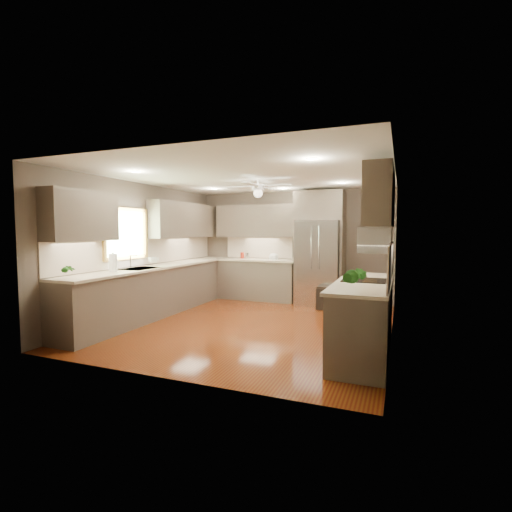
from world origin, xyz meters
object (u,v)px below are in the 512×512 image
Objects in this scene: canister_b at (247,256)px; soap_bottle at (154,260)px; refrigerator at (319,250)px; bowl at (273,258)px; canister_a at (242,255)px; paper_towel at (113,263)px; potted_plant_left at (67,269)px; stool at (327,298)px; potted_plant_right at (355,276)px; microwave at (375,240)px.

soap_bottle is (-1.05, -2.15, 0.04)m from canister_b.
bowl is at bearing 176.74° from refrigerator.
canister_a is 3.40m from paper_towel.
potted_plant_left is 4.79m from stool.
paper_towel is at bearing -115.70° from bowl.
bowl is at bearing 2.23° from canister_a.
potted_plant_right is 3.92m from paper_towel.
bowl is (0.66, -0.02, -0.04)m from canister_b.
canister_a is 0.41× the size of potted_plant_right.
paper_towel is at bearing -84.75° from soap_bottle.
refrigerator reaches higher than potted_plant_left.
potted_plant_right is at bearing -74.56° from stool.
stool is (0.26, -0.46, -0.95)m from refrigerator.
bowl is at bearing 120.01° from potted_plant_right.
refrigerator is (1.07, -0.06, 0.22)m from bowl.
microwave reaches higher than stool.
potted_plant_right reaches higher than stool.
potted_plant_right is 1.54× the size of bowl.
canister_b is at bearing 137.52° from microwave.
soap_bottle is at bearing 171.16° from microwave.
canister_a is 0.43× the size of paper_towel.
microwave reaches higher than canister_b.
refrigerator is 5.27× the size of stool.
soap_bottle is at bearing -116.05° from canister_b.
microwave is (0.12, 1.17, 0.37)m from potted_plant_right.
potted_plant_left is 0.91m from paper_towel.
stool is (2.09, -0.49, -0.78)m from canister_a.
canister_b is at bearing 25.95° from canister_a.
refrigerator reaches higher than soap_bottle.
refrigerator is 1.09m from stool.
canister_b is at bearing 63.95° from soap_bottle.
bowl is 0.69× the size of paper_towel.
paper_towel reaches higher than soap_bottle.
refrigerator is at bearing -2.77° from canister_b.
canister_a is 4.95m from potted_plant_right.
canister_b is at bearing 74.26° from paper_towel.
bowl is 0.48× the size of stool.
potted_plant_right is at bearing -53.49° from canister_b.
refrigerator is at bearing 50.76° from paper_towel.
canister_b is at bearing 178.03° from bowl.
canister_b reaches higher than stool.
paper_towel is at bearing 91.06° from potted_plant_left.
potted_plant_left reaches higher than bowl.
canister_a is at bearing 75.77° from paper_towel.
soap_bottle is at bearing -143.28° from refrigerator.
bowl is at bearing 69.50° from potted_plant_left.
microwave reaches higher than potted_plant_right.
soap_bottle is (-0.94, -2.10, 0.03)m from canister_a.
canister_b reaches higher than bowl.
paper_towel is at bearing -104.23° from canister_a.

